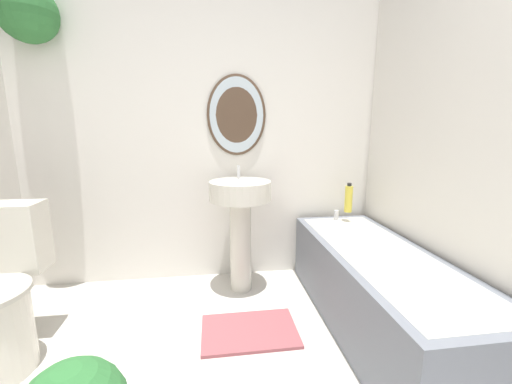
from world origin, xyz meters
The scene contains 6 objects.
wall_back centered at (-0.12, 2.24, 1.29)m, with size 2.83×0.37×2.40m.
wall_right centered at (1.38, 1.11, 1.20)m, with size 0.06×2.35×2.40m.
pedestal_sink centered at (0.25, 1.96, 0.61)m, with size 0.45×0.45×0.94m.
bathtub centered at (1.03, 1.37, 0.25)m, with size 0.60×1.60×0.56m.
shampoo_bottle centered at (1.11, 2.02, 0.67)m, with size 0.06×0.06×0.23m.
bath_mat centered at (0.25, 1.42, 0.01)m, with size 0.57×0.38×0.02m.
Camera 1 is at (0.05, -0.26, 1.20)m, focal length 22.00 mm.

